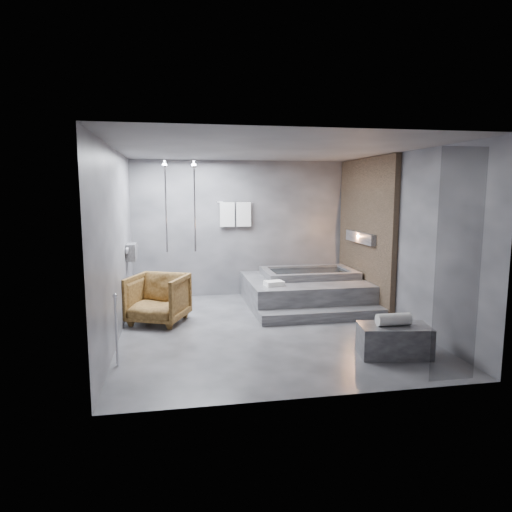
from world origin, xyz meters
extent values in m
plane|color=#323235|center=(0.00, 0.00, 0.00)|extent=(5.00, 5.00, 0.00)
cube|color=#545456|center=(0.00, 0.00, 2.80)|extent=(4.50, 5.00, 0.04)
cube|color=#3D3D43|center=(0.00, 2.50, 1.40)|extent=(4.50, 0.04, 2.80)
cube|color=#3D3D43|center=(0.00, -2.50, 1.40)|extent=(4.50, 0.04, 2.80)
cube|color=#3D3D43|center=(-2.25, 0.00, 1.40)|extent=(0.04, 5.00, 2.80)
cube|color=#3D3D43|center=(2.25, 0.00, 1.40)|extent=(0.04, 5.00, 2.80)
cube|color=#876B4F|center=(2.19, 1.25, 1.40)|extent=(0.10, 2.40, 2.78)
cube|color=#FF9938|center=(2.11, 1.25, 1.30)|extent=(0.14, 1.20, 0.20)
cube|color=gray|center=(-2.16, 1.40, 1.10)|extent=(0.16, 0.42, 0.30)
imported|color=beige|center=(-2.15, 1.30, 1.05)|extent=(0.08, 0.08, 0.21)
imported|color=beige|center=(-2.15, 1.50, 1.03)|extent=(0.07, 0.07, 0.15)
cylinder|color=silver|center=(-1.00, 2.05, 1.90)|extent=(0.04, 0.04, 1.80)
cylinder|color=silver|center=(-1.55, 2.05, 1.90)|extent=(0.04, 0.04, 1.80)
cylinder|color=silver|center=(-0.15, 2.44, 1.95)|extent=(0.75, 0.02, 0.02)
cube|color=white|center=(-0.32, 2.42, 1.70)|extent=(0.30, 0.06, 0.50)
cube|color=white|center=(0.02, 2.42, 1.70)|extent=(0.30, 0.06, 0.50)
cylinder|color=silver|center=(-2.15, -1.20, 0.45)|extent=(0.04, 0.04, 0.90)
cube|color=black|center=(1.65, -2.45, 1.35)|extent=(0.55, 0.01, 2.60)
cube|color=#38383A|center=(1.05, 1.45, 0.25)|extent=(2.20, 2.00, 0.50)
cube|color=#38383A|center=(1.05, 0.27, 0.09)|extent=(2.20, 0.36, 0.18)
cube|color=#2D2D2F|center=(1.44, -1.48, 0.21)|extent=(0.99, 0.65, 0.41)
imported|color=#3F280F|center=(-1.70, 0.66, 0.41)|extent=(1.15, 1.16, 0.81)
cylinder|color=silver|center=(1.42, -1.48, 0.49)|extent=(0.46, 0.17, 0.16)
cube|color=white|center=(0.33, 0.90, 0.54)|extent=(0.36, 0.29, 0.09)
camera|label=1|loc=(-1.42, -6.91, 2.18)|focal=32.00mm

